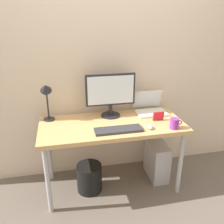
# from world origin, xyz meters

# --- Properties ---
(ground_plane) EXTENTS (6.00, 6.00, 0.00)m
(ground_plane) POSITION_xyz_m (0.00, 0.00, 0.00)
(ground_plane) COLOR #665B51
(back_wall) EXTENTS (4.40, 0.04, 2.60)m
(back_wall) POSITION_xyz_m (0.00, 0.38, 1.30)
(back_wall) COLOR beige
(back_wall) RESTS_ON ground_plane
(desk) EXTENTS (1.41, 0.63, 0.74)m
(desk) POSITION_xyz_m (0.00, 0.00, 0.67)
(desk) COLOR tan
(desk) RESTS_ON ground_plane
(monitor) EXTENTS (0.51, 0.20, 0.45)m
(monitor) POSITION_xyz_m (0.02, 0.19, 0.99)
(monitor) COLOR #232328
(monitor) RESTS_ON desk
(laptop) EXTENTS (0.32, 0.29, 0.22)m
(laptop) POSITION_xyz_m (0.47, 0.21, 0.80)
(laptop) COLOR silver
(laptop) RESTS_ON desk
(desk_lamp) EXTENTS (0.11, 0.16, 0.41)m
(desk_lamp) POSITION_xyz_m (-0.61, 0.19, 1.03)
(desk_lamp) COLOR #232328
(desk_lamp) RESTS_ON desk
(keyboard) EXTENTS (0.44, 0.14, 0.02)m
(keyboard) POSITION_xyz_m (0.02, -0.18, 0.75)
(keyboard) COLOR #333338
(keyboard) RESTS_ON desk
(mouse) EXTENTS (0.06, 0.09, 0.03)m
(mouse) POSITION_xyz_m (0.32, -0.19, 0.76)
(mouse) COLOR #B2B2B7
(mouse) RESTS_ON desk
(coffee_mug) EXTENTS (0.12, 0.08, 0.10)m
(coffee_mug) POSITION_xyz_m (0.55, -0.23, 0.79)
(coffee_mug) COLOR purple
(coffee_mug) RESTS_ON desk
(photo_frame) EXTENTS (0.11, 0.03, 0.09)m
(photo_frame) POSITION_xyz_m (0.47, -0.03, 0.79)
(photo_frame) COLOR red
(photo_frame) RESTS_ON desk
(computer_tower) EXTENTS (0.18, 0.36, 0.42)m
(computer_tower) POSITION_xyz_m (0.53, 0.04, 0.21)
(computer_tower) COLOR #B2B2B7
(computer_tower) RESTS_ON ground_plane
(wastebasket) EXTENTS (0.26, 0.26, 0.30)m
(wastebasket) POSITION_xyz_m (-0.25, -0.03, 0.15)
(wastebasket) COLOR black
(wastebasket) RESTS_ON ground_plane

